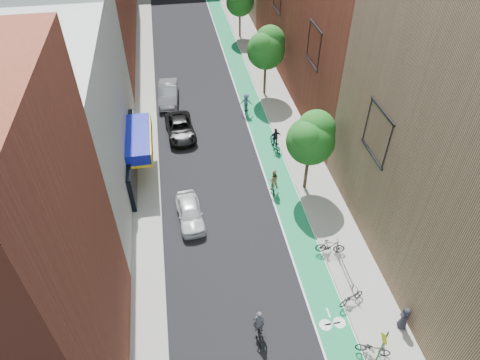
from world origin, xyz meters
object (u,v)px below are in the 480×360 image
parked_car_black (180,128)px  cyclist_lead (259,328)px  parked_car_white (190,213)px  cyclist_lane_far (246,105)px  pedestrian (404,318)px  cyclist_lane_mid (275,142)px  cyclist_lane_near (273,183)px  parked_car_silver (168,93)px

parked_car_black → cyclist_lead: bearing=-86.1°
parked_car_white → cyclist_lane_far: bearing=59.4°
pedestrian → cyclist_lane_mid: bearing=-151.0°
pedestrian → parked_car_black: bearing=-133.5°
cyclist_lane_far → pedestrian: cyclist_lane_far is taller
cyclist_lead → cyclist_lane_near: size_ratio=1.03×
cyclist_lane_far → parked_car_white: bearing=77.8°
cyclist_lane_near → cyclist_lane_mid: size_ratio=1.00×
cyclist_lead → pedestrian: 7.83m
parked_car_white → pedestrian: (10.66, -10.08, 0.26)m
parked_car_white → cyclist_lane_far: size_ratio=2.00×
cyclist_lead → cyclist_lane_mid: bearing=-103.5°
parked_car_black → pedestrian: (10.60, -20.35, 0.26)m
parked_car_black → cyclist_lane_far: size_ratio=2.43×
parked_car_white → cyclist_lane_mid: bearing=37.7°
cyclist_lead → pedestrian: bearing=176.3°
parked_car_white → pedestrian: pedestrian is taller
cyclist_lane_near → cyclist_lane_far: cyclist_lane_far is taller
parked_car_white → parked_car_silver: 16.17m
parked_car_silver → cyclist_lane_far: size_ratio=2.43×
parked_car_silver → cyclist_lane_far: cyclist_lane_far is taller
parked_car_silver → cyclist_lead: cyclist_lead is taller
parked_car_black → pedestrian: pedestrian is taller
parked_car_black → cyclist_lane_mid: 8.32m
parked_car_white → parked_car_black: 10.28m
cyclist_lane_far → pedestrian: (4.40, -22.75, 0.07)m
parked_car_silver → cyclist_lane_mid: 12.47m
parked_car_silver → parked_car_white: bearing=-83.5°
cyclist_lane_near → cyclist_lead: bearing=78.2°
parked_car_silver → cyclist_lane_near: size_ratio=2.47×
parked_car_black → cyclist_lead: cyclist_lead is taller
cyclist_lead → cyclist_lane_far: cyclist_lead is taller
parked_car_white → parked_car_silver: bearing=88.1°
cyclist_lane_near → cyclist_lane_far: size_ratio=0.99×
cyclist_lead → cyclist_lane_far: 22.08m
parked_car_white → cyclist_lead: 9.60m
pedestrian → cyclist_lane_near: bearing=-140.7°
parked_car_white → cyclist_lane_far: cyclist_lane_far is taller
cyclist_lane_far → pedestrian: size_ratio=1.27×
cyclist_lead → cyclist_lane_far: (3.37, 21.82, 0.20)m
parked_car_silver → cyclist_lead: 25.56m
pedestrian → parked_car_white: bearing=-114.4°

